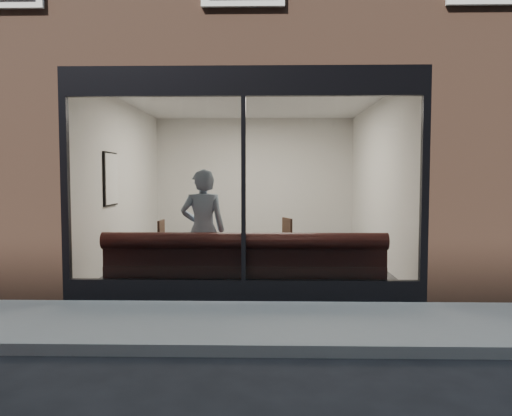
{
  "coord_description": "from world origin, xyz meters",
  "views": [
    {
      "loc": [
        0.32,
        -4.73,
        1.73
      ],
      "look_at": [
        0.16,
        2.4,
        1.27
      ],
      "focal_mm": 35.0,
      "sensor_mm": 36.0,
      "label": 1
    }
  ],
  "objects_px": {
    "person": "(203,230)",
    "cafe_chair_left": "(151,260)",
    "banquette": "(245,279)",
    "cafe_table_left": "(202,236)",
    "cafe_chair_right": "(278,256)",
    "cafe_table_right": "(277,239)"
  },
  "relations": [
    {
      "from": "person",
      "to": "cafe_chair_left",
      "type": "xyz_separation_m",
      "value": [
        -1.1,
        1.29,
        -0.67
      ]
    },
    {
      "from": "banquette",
      "to": "cafe_table_left",
      "type": "relative_size",
      "value": 6.78
    },
    {
      "from": "cafe_chair_right",
      "to": "cafe_table_right",
      "type": "bearing_deg",
      "value": 67.62
    },
    {
      "from": "cafe_chair_left",
      "to": "cafe_chair_right",
      "type": "height_order",
      "value": "same"
    },
    {
      "from": "cafe_chair_left",
      "to": "person",
      "type": "bearing_deg",
      "value": 132.52
    },
    {
      "from": "person",
      "to": "cafe_chair_right",
      "type": "relative_size",
      "value": 4.61
    },
    {
      "from": "person",
      "to": "banquette",
      "type": "bearing_deg",
      "value": 153.4
    },
    {
      "from": "cafe_table_left",
      "to": "cafe_table_right",
      "type": "height_order",
      "value": "same"
    },
    {
      "from": "cafe_chair_left",
      "to": "cafe_chair_right",
      "type": "bearing_deg",
      "value": -167.12
    },
    {
      "from": "banquette",
      "to": "cafe_table_right",
      "type": "xyz_separation_m",
      "value": [
        0.48,
        0.55,
        0.52
      ]
    },
    {
      "from": "person",
      "to": "cafe_table_left",
      "type": "xyz_separation_m",
      "value": [
        -0.11,
        0.74,
        -0.17
      ]
    },
    {
      "from": "cafe_table_right",
      "to": "cafe_chair_left",
      "type": "distance_m",
      "value": 2.49
    },
    {
      "from": "cafe_table_left",
      "to": "cafe_chair_left",
      "type": "distance_m",
      "value": 1.23
    },
    {
      "from": "person",
      "to": "cafe_table_left",
      "type": "height_order",
      "value": "person"
    },
    {
      "from": "person",
      "to": "cafe_table_left",
      "type": "bearing_deg",
      "value": -86.21
    },
    {
      "from": "cafe_chair_right",
      "to": "banquette",
      "type": "bearing_deg",
      "value": 54.41
    },
    {
      "from": "cafe_table_right",
      "to": "cafe_chair_left",
      "type": "height_order",
      "value": "cafe_table_right"
    },
    {
      "from": "cafe_table_left",
      "to": "cafe_chair_right",
      "type": "bearing_deg",
      "value": 37.45
    },
    {
      "from": "cafe_table_left",
      "to": "cafe_table_right",
      "type": "bearing_deg",
      "value": -19.95
    },
    {
      "from": "cafe_chair_left",
      "to": "cafe_chair_right",
      "type": "distance_m",
      "value": 2.3
    },
    {
      "from": "person",
      "to": "cafe_chair_left",
      "type": "relative_size",
      "value": 4.85
    },
    {
      "from": "cafe_table_left",
      "to": "cafe_chair_left",
      "type": "relative_size",
      "value": 1.57
    }
  ]
}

